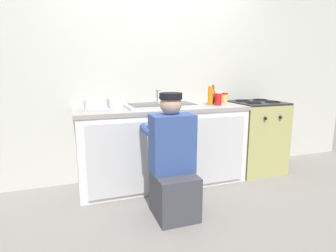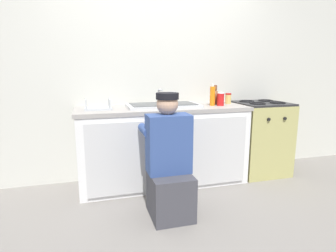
# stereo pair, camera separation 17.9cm
# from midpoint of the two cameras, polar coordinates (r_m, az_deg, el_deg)

# --- Properties ---
(ground_plane) EXTENTS (12.00, 12.00, 0.00)m
(ground_plane) POSITION_cam_midpoint_polar(r_m,az_deg,el_deg) (3.11, 2.21, -13.36)
(ground_plane) COLOR gray
(back_wall) EXTENTS (6.00, 0.10, 2.50)m
(back_wall) POSITION_cam_midpoint_polar(r_m,az_deg,el_deg) (3.45, -1.03, 10.55)
(back_wall) COLOR silver
(back_wall) RESTS_ON ground_plane
(counter_cabinet) EXTENTS (1.87, 0.62, 0.85)m
(counter_cabinet) POSITION_cam_midpoint_polar(r_m,az_deg,el_deg) (3.22, 0.67, -4.38)
(counter_cabinet) COLOR white
(counter_cabinet) RESTS_ON ground_plane
(countertop) EXTENTS (1.91, 0.62, 0.04)m
(countertop) POSITION_cam_midpoint_polar(r_m,az_deg,el_deg) (3.14, 0.64, 3.51)
(countertop) COLOR #9E9993
(countertop) RESTS_ON counter_cabinet
(sink_double_basin) EXTENTS (0.80, 0.44, 0.19)m
(sink_double_basin) POSITION_cam_midpoint_polar(r_m,az_deg,el_deg) (3.14, 0.63, 4.23)
(sink_double_basin) COLOR silver
(sink_double_basin) RESTS_ON countertop
(stove_range) EXTENTS (0.61, 0.62, 0.92)m
(stove_range) POSITION_cam_midpoint_polar(r_m,az_deg,el_deg) (3.77, 19.40, -2.24)
(stove_range) COLOR tan
(stove_range) RESTS_ON ground_plane
(plumber_person) EXTENTS (0.42, 0.61, 1.10)m
(plumber_person) POSITION_cam_midpoint_polar(r_m,az_deg,el_deg) (2.51, 2.30, -8.15)
(plumber_person) COLOR #3F3F47
(plumber_person) RESTS_ON ground_plane
(vase_decorative) EXTENTS (0.10, 0.10, 0.23)m
(vase_decorative) POSITION_cam_midpoint_polar(r_m,az_deg,el_deg) (3.41, 11.07, 5.81)
(vase_decorative) COLOR brown
(vase_decorative) RESTS_ON countertop
(soda_cup_red) EXTENTS (0.08, 0.08, 0.15)m
(soda_cup_red) POSITION_cam_midpoint_polar(r_m,az_deg,el_deg) (3.32, 12.16, 5.36)
(soda_cup_red) COLOR red
(soda_cup_red) RESTS_ON countertop
(condiment_jar) EXTENTS (0.07, 0.07, 0.13)m
(condiment_jar) POSITION_cam_midpoint_polar(r_m,az_deg,el_deg) (3.53, 13.55, 5.46)
(condiment_jar) COLOR #DBB760
(condiment_jar) RESTS_ON countertop
(dish_rack_tray) EXTENTS (0.28, 0.22, 0.11)m
(dish_rack_tray) POSITION_cam_midpoint_polar(r_m,az_deg,el_deg) (3.01, -12.38, 3.77)
(dish_rack_tray) COLOR #B2B7BC
(dish_rack_tray) RESTS_ON countertop
(soap_bottle_orange) EXTENTS (0.06, 0.06, 0.25)m
(soap_bottle_orange) POSITION_cam_midpoint_polar(r_m,az_deg,el_deg) (3.30, 10.57, 6.05)
(soap_bottle_orange) COLOR orange
(soap_bottle_orange) RESTS_ON countertop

